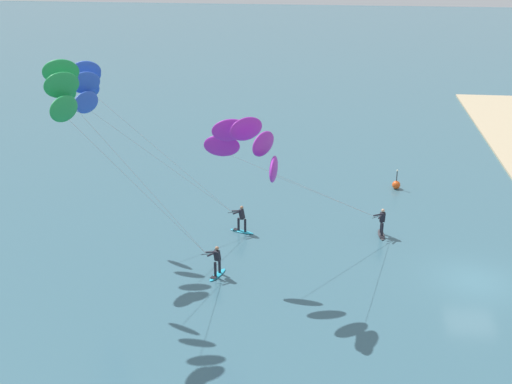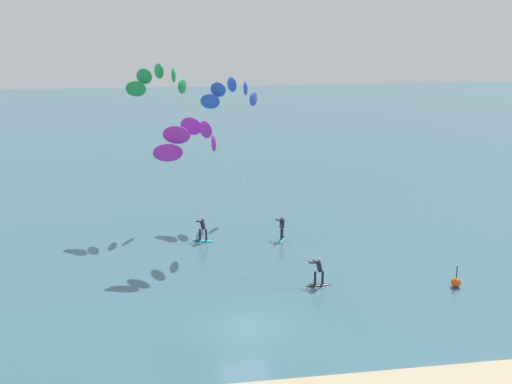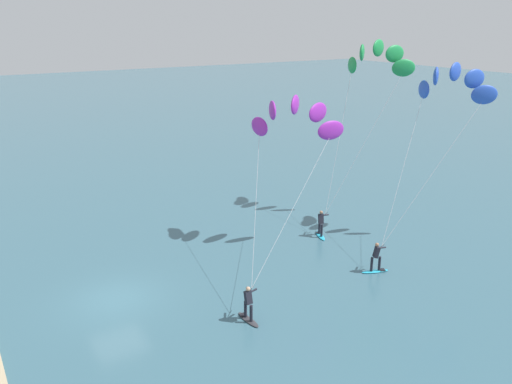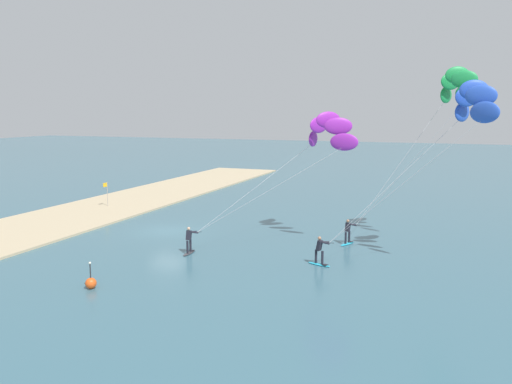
# 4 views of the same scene
# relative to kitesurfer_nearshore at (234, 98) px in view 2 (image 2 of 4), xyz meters

# --- Properties ---
(ground_plane) EXTENTS (240.00, 240.00, 0.00)m
(ground_plane) POSITION_rel_kitesurfer_nearshore_xyz_m (-2.17, -20.00, -8.87)
(ground_plane) COLOR #386070
(kitesurfer_nearshore) EXTENTS (5.30, 9.80, 10.42)m
(kitesurfer_nearshore) POSITION_rel_kitesurfer_nearshore_xyz_m (0.00, 0.00, 0.00)
(kitesurfer_nearshore) COLOR #23ADD1
(kitesurfer_nearshore) RESTS_ON ground
(kitesurfer_mid_water) EXTENTS (9.76, 9.64, 8.73)m
(kitesurfer_mid_water) POSITION_rel_kitesurfer_nearshore_xyz_m (-3.53, -8.74, -1.66)
(kitesurfer_mid_water) COLOR #333338
(kitesurfer_mid_water) RESTS_ON ground
(kitesurfer_far_out) EXTENTS (5.70, 8.13, 11.56)m
(kitesurfer_far_out) POSITION_rel_kitesurfer_nearshore_xyz_m (-5.43, -0.86, 1.09)
(kitesurfer_far_out) COLOR #23ADD1
(kitesurfer_far_out) RESTS_ON ground
(marker_buoy) EXTENTS (0.56, 0.56, 1.38)m
(marker_buoy) POSITION_rel_kitesurfer_nearshore_xyz_m (10.35, -16.98, -8.58)
(marker_buoy) COLOR #EA5119
(marker_buoy) RESTS_ON ground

